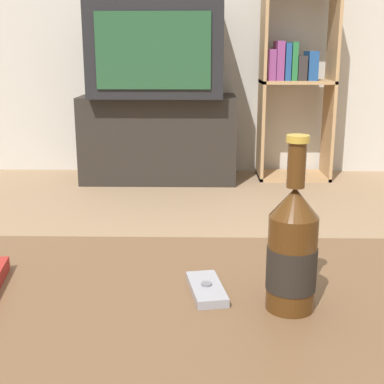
{
  "coord_description": "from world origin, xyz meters",
  "views": [
    {
      "loc": [
        0.05,
        -0.64,
        0.81
      ],
      "look_at": [
        0.03,
        0.39,
        0.54
      ],
      "focal_mm": 50.0,
      "sensor_mm": 36.0,
      "label": 1
    }
  ],
  "objects_px": {
    "television": "(157,51)",
    "cell_phone": "(206,289)",
    "bookshelf": "(294,76)",
    "tv_stand": "(159,138)",
    "beer_bottle": "(292,251)"
  },
  "relations": [
    {
      "from": "cell_phone",
      "to": "bookshelf",
      "type": "bearing_deg",
      "value": 67.33
    },
    {
      "from": "tv_stand",
      "to": "bookshelf",
      "type": "distance_m",
      "value": 0.94
    },
    {
      "from": "television",
      "to": "cell_phone",
      "type": "xyz_separation_m",
      "value": [
        0.29,
        -2.59,
        -0.36
      ]
    },
    {
      "from": "television",
      "to": "bookshelf",
      "type": "xyz_separation_m",
      "value": [
        0.85,
        0.08,
        -0.15
      ]
    },
    {
      "from": "television",
      "to": "cell_phone",
      "type": "distance_m",
      "value": 2.63
    },
    {
      "from": "television",
      "to": "beer_bottle",
      "type": "bearing_deg",
      "value": -81.12
    },
    {
      "from": "bookshelf",
      "to": "tv_stand",
      "type": "bearing_deg",
      "value": -175.06
    },
    {
      "from": "bookshelf",
      "to": "beer_bottle",
      "type": "relative_size",
      "value": 4.72
    },
    {
      "from": "television",
      "to": "cell_phone",
      "type": "height_order",
      "value": "television"
    },
    {
      "from": "beer_bottle",
      "to": "cell_phone",
      "type": "height_order",
      "value": "beer_bottle"
    },
    {
      "from": "bookshelf",
      "to": "beer_bottle",
      "type": "xyz_separation_m",
      "value": [
        -0.44,
        -2.72,
        -0.13
      ]
    },
    {
      "from": "cell_phone",
      "to": "tv_stand",
      "type": "bearing_deg",
      "value": 85.67
    },
    {
      "from": "tv_stand",
      "to": "cell_phone",
      "type": "bearing_deg",
      "value": -83.67
    },
    {
      "from": "tv_stand",
      "to": "cell_phone",
      "type": "relative_size",
      "value": 7.94
    },
    {
      "from": "beer_bottle",
      "to": "tv_stand",
      "type": "bearing_deg",
      "value": 98.87
    }
  ]
}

